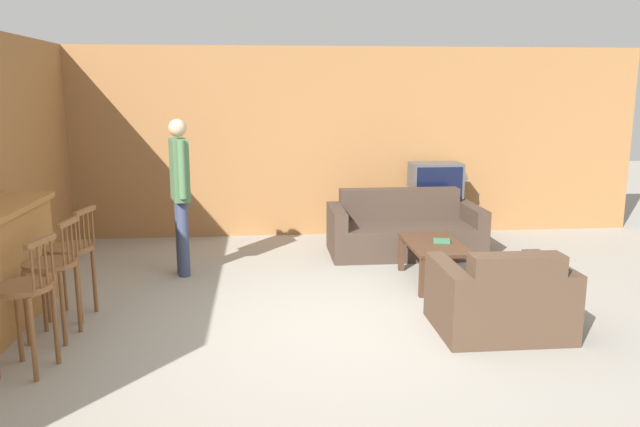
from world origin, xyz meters
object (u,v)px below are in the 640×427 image
object	(u,v)px
armchair_near	(500,300)
coffee_table	(434,249)
couch_far	(404,231)
bar_chair_mid	(52,272)
book_on_table	(442,241)
table_lamp	(460,173)
person_by_window	(180,187)
tv	(435,182)
bar_chair_near	(24,297)
bar_chair_far	(70,256)
tv_unit	(434,220)

from	to	relation	value
armchair_near	coffee_table	bearing A→B (deg)	97.47
couch_far	coffee_table	world-z (taller)	couch_far
bar_chair_mid	coffee_table	size ratio (longest dim) A/B	0.99
book_on_table	coffee_table	bearing A→B (deg)	-166.95
book_on_table	table_lamp	size ratio (longest dim) A/B	0.38
bar_chair_mid	table_lamp	bearing A→B (deg)	36.11
couch_far	person_by_window	xyz separation A→B (m)	(-2.65, -0.69, 0.71)
bar_chair_mid	couch_far	xyz separation A→B (m)	(3.47, 2.44, -0.29)
couch_far	person_by_window	size ratio (longest dim) A/B	1.08
coffee_table	tv	world-z (taller)	tv
bar_chair_near	bar_chair_mid	size ratio (longest dim) A/B	1.00
bar_chair_mid	book_on_table	distance (m)	3.80
tv	table_lamp	world-z (taller)	tv
bar_chair_near	bar_chair_mid	bearing A→B (deg)	89.98
table_lamp	person_by_window	distance (m)	3.89
table_lamp	person_by_window	world-z (taller)	person_by_window
bar_chair_mid	armchair_near	xyz separation A→B (m)	(3.70, -0.20, -0.29)
table_lamp	tv	bearing A→B (deg)	-179.48
armchair_near	bar_chair_far	bearing A→B (deg)	169.32
armchair_near	tv	xyz separation A→B (m)	(0.38, 3.42, 0.50)
bar_chair_far	book_on_table	xyz separation A→B (m)	(3.60, 0.73, -0.12)
bar_chair_far	book_on_table	world-z (taller)	bar_chair_far
couch_far	book_on_table	xyz separation A→B (m)	(0.13, -1.21, 0.17)
bar_chair_near	tv	bearing A→B (deg)	43.27
bar_chair_mid	book_on_table	xyz separation A→B (m)	(3.60, 1.23, -0.12)
couch_far	bar_chair_mid	bearing A→B (deg)	-144.83
coffee_table	table_lamp	world-z (taller)	table_lamp
armchair_near	tv_unit	bearing A→B (deg)	83.67
couch_far	bar_chair_near	bearing A→B (deg)	-138.58
bar_chair_far	tv	size ratio (longest dim) A/B	1.45
person_by_window	couch_far	bearing A→B (deg)	14.59
tv_unit	bar_chair_far	bearing A→B (deg)	-146.23
bar_chair_mid	armchair_near	distance (m)	3.71
bar_chair_far	tv_unit	distance (m)	4.91
couch_far	person_by_window	world-z (taller)	person_by_window
bar_chair_mid	coffee_table	bearing A→B (deg)	19.01
tv	person_by_window	bearing A→B (deg)	-155.74
bar_chair_mid	book_on_table	world-z (taller)	bar_chair_mid
table_lamp	bar_chair_near	bearing A→B (deg)	-139.02
bar_chair_far	table_lamp	distance (m)	5.21
armchair_near	coffee_table	distance (m)	1.42
bar_chair_mid	couch_far	bearing A→B (deg)	35.17
bar_chair_mid	tv	distance (m)	5.20
coffee_table	tv_unit	distance (m)	2.10
couch_far	tv	size ratio (longest dim) A/B	2.69
coffee_table	bar_chair_mid	bearing A→B (deg)	-160.99
bar_chair_near	bar_chair_mid	world-z (taller)	same
person_by_window	bar_chair_far	bearing A→B (deg)	-123.23
bar_chair_far	tv_unit	xyz separation A→B (m)	(4.08, 2.73, -0.32)
couch_far	armchair_near	bearing A→B (deg)	-85.06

